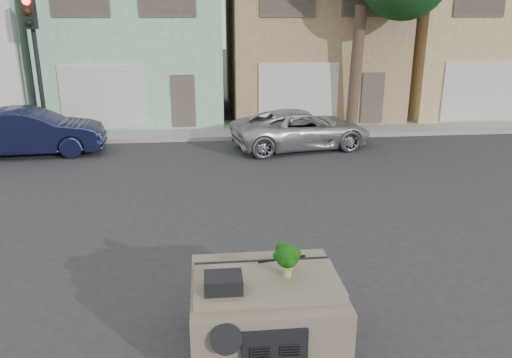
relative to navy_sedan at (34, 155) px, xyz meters
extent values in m
plane|color=#303033|center=(6.44, -7.75, 0.00)|extent=(120.00, 120.00, 0.00)
cube|color=gray|center=(6.44, 2.75, 0.07)|extent=(40.00, 3.00, 0.15)
cube|color=#99D5AE|center=(2.94, 6.75, 3.77)|extent=(7.20, 8.20, 7.55)
cube|color=tan|center=(10.44, 6.75, 3.77)|extent=(7.20, 8.20, 7.55)
cube|color=tan|center=(17.94, 6.75, 3.77)|extent=(7.20, 8.20, 7.55)
imported|color=#131637|center=(0.00, 0.00, 0.00)|extent=(4.78, 2.01, 1.54)
imported|color=#ABACB1|center=(8.99, -0.04, 0.00)|extent=(5.11, 3.03, 1.33)
cube|color=black|center=(-0.06, 1.75, 2.55)|extent=(0.40, 0.40, 5.10)
cube|color=#113814|center=(11.44, 2.05, 4.25)|extent=(4.40, 4.00, 8.50)
cube|color=#746654|center=(6.44, -10.75, 0.56)|extent=(2.00, 1.80, 1.12)
cube|color=black|center=(5.86, -11.10, 1.22)|extent=(0.48, 0.38, 0.20)
cube|color=black|center=(6.72, -10.37, 1.13)|extent=(0.69, 0.15, 0.02)
cube|color=#0E3909|center=(6.72, -10.84, 1.35)|extent=(0.46, 0.46, 0.47)
camera|label=1|loc=(5.70, -16.64, 4.42)|focal=35.00mm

